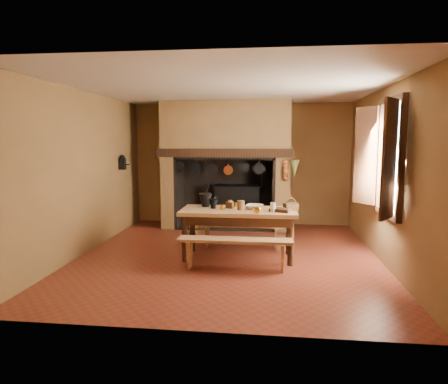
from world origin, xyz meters
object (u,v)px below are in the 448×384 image
Objects in this scene: iron_range at (238,205)px; mixing_bowl at (255,207)px; wicker_basket at (291,206)px; coffee_grinder at (230,204)px; work_table at (239,217)px; bench_front at (235,247)px.

iron_range is 2.54m from mixing_bowl.
coffee_grinder is at bearing 152.37° from wicker_basket.
mixing_bowl reaches higher than work_table.
work_table is 7.26× the size of wicker_basket.
wicker_basket is (1.01, -0.12, 0.00)m from coffee_grinder.
mixing_bowl is (0.26, 0.09, 0.16)m from work_table.
bench_front is 0.93m from coffee_grinder.
mixing_bowl is at bearing 18.56° from work_table.
iron_range reaches higher than coffee_grinder.
bench_front is 1.18m from wicker_basket.
coffee_grinder reaches higher than mixing_bowl.
bench_front is (0.00, -0.64, -0.33)m from work_table.
wicker_basket is (0.59, -0.10, 0.03)m from mixing_bowl.
work_table is 11.05× the size of coffee_grinder.
work_table is at bearing -19.00° from coffee_grinder.
bench_front is at bearing -90.00° from work_table.
bench_front is at bearing -164.43° from wicker_basket.
iron_range is 0.84× the size of work_table.
iron_range reaches higher than bench_front.
wicker_basket reaches higher than coffee_grinder.
mixing_bowl is (0.26, 0.73, 0.49)m from bench_front.
work_table is at bearing 90.00° from bench_front.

